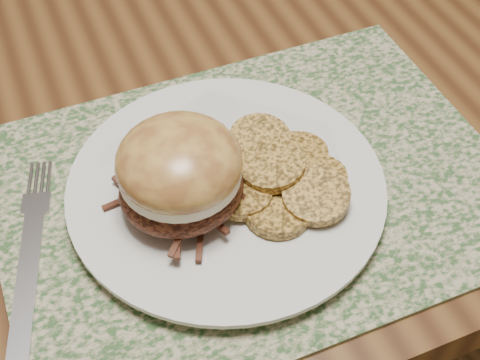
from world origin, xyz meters
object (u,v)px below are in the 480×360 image
Objects in this scene: dining_table at (297,49)px; fork at (31,252)px; pork_sandwich at (180,173)px; dinner_plate at (226,189)px.

fork reaches higher than dining_table.
fork is (-0.13, 0.01, -0.05)m from pork_sandwich.
pork_sandwich is (-0.04, -0.01, 0.05)m from dinner_plate.
fork is at bearing 179.13° from dinner_plate.
dinner_plate is at bearing -127.78° from dining_table.
dinner_plate is 1.30× the size of fork.
fork is (-0.17, 0.00, -0.01)m from dinner_plate.
dinner_plate is 0.06m from pork_sandwich.
dinner_plate is 0.17m from fork.
pork_sandwich is at bearing 12.17° from fork.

